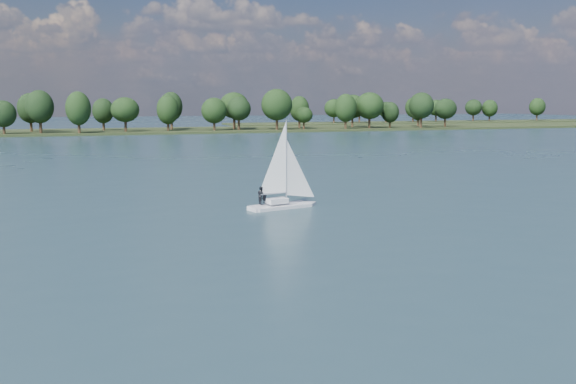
% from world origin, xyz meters
% --- Properties ---
extents(ground, '(700.00, 700.00, 0.00)m').
position_xyz_m(ground, '(0.00, 100.00, 0.00)').
color(ground, '#233342').
rests_on(ground, ground).
extents(far_shore, '(660.00, 40.00, 1.50)m').
position_xyz_m(far_shore, '(0.00, 212.00, 0.00)').
color(far_shore, black).
rests_on(far_shore, ground).
extents(far_shore_back, '(220.00, 30.00, 1.40)m').
position_xyz_m(far_shore_back, '(160.00, 260.00, 0.00)').
color(far_shore_back, black).
rests_on(far_shore_back, ground).
extents(sailboat, '(7.39, 3.62, 9.37)m').
position_xyz_m(sailboat, '(1.33, 41.42, 2.61)').
color(sailboat, silver).
rests_on(sailboat, ground).
extents(treeline, '(562.84, 73.58, 17.87)m').
position_xyz_m(treeline, '(-9.33, 208.04, 7.99)').
color(treeline, black).
rests_on(treeline, ground).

